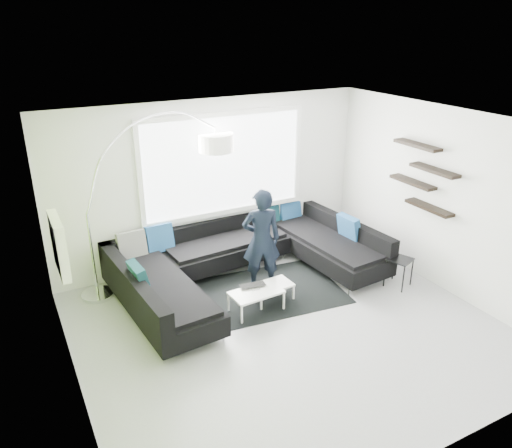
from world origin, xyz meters
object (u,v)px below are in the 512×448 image
Objects in this scene: coffee_table at (264,296)px; arc_lamp at (87,215)px; laptop at (254,287)px; side_table at (398,272)px; person at (261,240)px; sectional_sofa at (250,262)px.

arc_lamp reaches higher than coffee_table.
arc_lamp is at bearing 152.87° from laptop.
laptop is (1.98, -1.40, -1.01)m from arc_lamp.
side_table is at bearing -4.09° from laptop.
laptop is (-2.32, 0.51, 0.09)m from side_table.
arc_lamp is 2.63m from laptop.
coffee_table is 0.87m from person.
coffee_table is 0.36× the size of arc_lamp.
arc_lamp is (-2.25, 0.74, 0.96)m from sectional_sofa.
person reaches higher than side_table.
person is at bearing 62.40° from coffee_table.
side_table is 1.16× the size of laptop.
sectional_sofa is at bearing 150.46° from side_table.
person reaches higher than laptop.
sectional_sofa is at bearing 77.43° from coffee_table.
sectional_sofa is 0.48m from person.
sectional_sofa is 10.26× the size of laptop.
side_table is (2.05, -1.16, -0.14)m from sectional_sofa.
laptop is at bearing 166.85° from coffee_table.
person is 3.98× the size of laptop.
arc_lamp is 1.65× the size of person.
arc_lamp is 2.59m from person.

